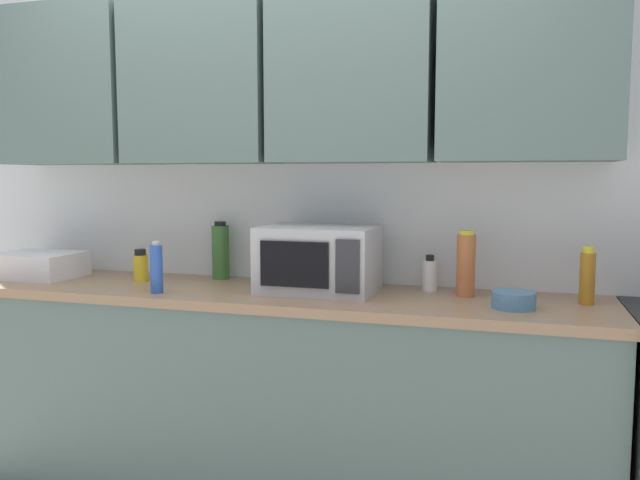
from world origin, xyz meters
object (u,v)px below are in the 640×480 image
Objects in this scene: bottle_blue_cleaner at (156,268)px; bottle_green_oil at (221,251)px; dish_rack at (39,265)px; bottle_spice_jar at (466,264)px; bottle_yellow_mustard at (141,266)px; bottle_white_jar at (430,275)px; bowl_ceramic_small at (514,300)px; microwave at (319,259)px; bottle_amber_vinegar at (587,277)px.

bottle_green_oil is (0.09, 0.42, 0.03)m from bottle_blue_cleaner.
bottle_green_oil reaches higher than dish_rack.
bottle_spice_jar is 1.49m from bottle_yellow_mustard.
bottle_spice_jar is at bearing -27.70° from bottle_white_jar.
bottle_spice_jar is 0.29m from bowl_ceramic_small.
bottle_blue_cleaner is (-0.65, -0.23, -0.04)m from microwave.
dish_rack is at bearing -176.94° from bottle_spice_jar.
bowl_ceramic_small is (0.19, -0.20, -0.10)m from bottle_spice_jar.
microwave is 1.74× the size of bottle_green_oil.
dish_rack is at bearing 165.44° from bottle_blue_cleaner.
bottle_yellow_mustard is at bearing 175.65° from bowl_ceramic_small.
bottle_blue_cleaner is at bearing -102.55° from bottle_green_oil.
bottle_green_oil is 1.00m from bottle_white_jar.
dish_rack is 1.38× the size of bottle_green_oil.
bottle_amber_vinegar is at bearing 1.01° from bottle_yellow_mustard.
bowl_ceramic_small is (2.22, -0.09, -0.03)m from dish_rack.
microwave reaches higher than bottle_spice_jar.
dish_rack is at bearing 177.75° from bowl_ceramic_small.
microwave reaches higher than bottle_green_oil.
bottle_green_oil is at bearing 77.45° from bottle_blue_cleaner.
bottle_white_jar is at bearing 141.36° from bowl_ceramic_small.
bottle_yellow_mustard reaches higher than dish_rack.
microwave is at bearing 1.26° from dish_rack.
bottle_blue_cleaner is at bearing -46.00° from bottle_yellow_mustard.
bottle_amber_vinegar reaches higher than bottle_white_jar.
bottle_blue_cleaner is 0.43m from bottle_green_oil.
bowl_ceramic_small is at bearing -45.71° from bottle_spice_jar.
bottle_white_jar is (0.45, 0.16, -0.07)m from microwave.
dish_rack is 2.03m from bottle_spice_jar.
bottle_blue_cleaner is 1.16m from bottle_white_jar.
bowl_ceramic_small is (-0.27, -0.16, -0.08)m from bottle_amber_vinegar.
bowl_ceramic_small is (1.68, -0.13, -0.04)m from bottle_yellow_mustard.
bottle_green_oil reaches higher than bottle_yellow_mustard.
bottle_yellow_mustard is at bearing -151.56° from bottle_green_oil.
bottle_spice_jar reaches higher than dish_rack.
microwave is 2.97× the size of bowl_ceramic_small.
bottle_spice_jar is 0.19m from bottle_white_jar.
dish_rack is (-1.42, -0.03, -0.08)m from microwave.
bottle_amber_vinegar reaches higher than dish_rack.
microwave is 0.69m from bottle_blue_cleaner.
bottle_yellow_mustard is 1.68m from bowl_ceramic_small.
bottle_green_oil is at bearing 28.44° from bottle_yellow_mustard.
bottle_white_jar is 1.02× the size of bottle_yellow_mustard.
dish_rack is 0.90m from bottle_green_oil.
microwave is 0.88m from bottle_yellow_mustard.
bottle_blue_cleaner is at bearing -170.81° from bottle_amber_vinegar.
bottle_green_oil is at bearing 14.04° from dish_rack.
bottle_green_oil is 1.16m from bottle_spice_jar.
microwave is at bearing -18.67° from bottle_green_oil.
bottle_blue_cleaner is 1.46× the size of bottle_yellow_mustard.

